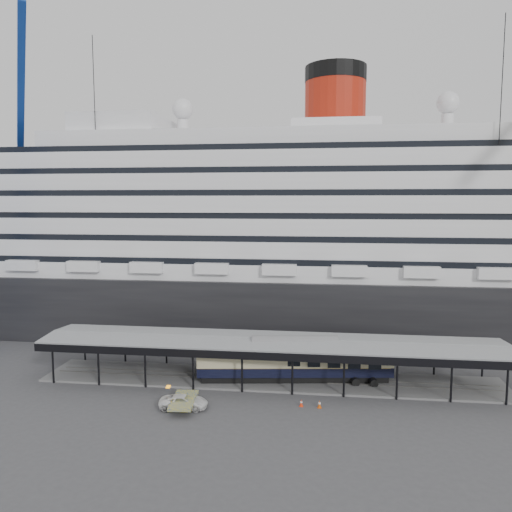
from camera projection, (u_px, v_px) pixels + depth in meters
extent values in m
plane|color=#3D3D40|center=(266.00, 396.00, 56.22)|extent=(200.00, 200.00, 0.00)
cube|color=black|center=(286.00, 298.00, 87.23)|extent=(130.00, 30.00, 10.00)
cylinder|color=#A61E0D|center=(335.00, 107.00, 82.68)|extent=(10.00, 10.00, 9.00)
cylinder|color=black|center=(336.00, 75.00, 82.11)|extent=(10.10, 10.10, 2.50)
sphere|color=silver|center=(183.00, 109.00, 85.93)|extent=(3.60, 3.60, 3.60)
sphere|color=silver|center=(448.00, 103.00, 80.39)|extent=(3.60, 3.60, 3.60)
cube|color=slate|center=(271.00, 380.00, 61.14)|extent=(56.00, 8.00, 0.24)
cube|color=slate|center=(270.00, 380.00, 60.41)|extent=(54.00, 0.08, 0.10)
cube|color=slate|center=(271.00, 376.00, 61.83)|extent=(54.00, 0.08, 0.10)
cube|color=black|center=(267.00, 357.00, 56.23)|extent=(56.00, 0.18, 0.90)
cube|color=black|center=(274.00, 335.00, 65.10)|extent=(56.00, 0.18, 0.90)
cube|color=slate|center=(271.00, 339.00, 60.59)|extent=(56.00, 9.00, 0.24)
cube|color=#1743B0|center=(21.00, 81.00, 72.33)|extent=(12.92, 17.86, 16.80)
cylinder|color=black|center=(98.00, 190.00, 78.77)|extent=(0.12, 0.12, 47.21)
cylinder|color=black|center=(497.00, 189.00, 69.80)|extent=(0.12, 0.12, 47.21)
imported|color=silver|center=(184.00, 402.00, 52.84)|extent=(5.28, 2.78, 1.42)
cube|color=black|center=(294.00, 377.00, 60.72)|extent=(22.54, 5.50, 0.75)
cube|color=black|center=(294.00, 369.00, 60.61)|extent=(23.65, 6.07, 1.17)
cube|color=beige|center=(295.00, 359.00, 60.47)|extent=(23.66, 6.11, 1.39)
cube|color=black|center=(295.00, 352.00, 60.37)|extent=(23.65, 6.07, 0.43)
cube|color=orange|center=(187.00, 405.00, 53.72)|extent=(0.41, 0.41, 0.03)
cone|color=orange|center=(187.00, 402.00, 53.68)|extent=(0.35, 0.35, 0.70)
cylinder|color=white|center=(187.00, 401.00, 53.68)|extent=(0.22, 0.22, 0.14)
cube|color=red|center=(301.00, 406.00, 53.44)|extent=(0.47, 0.47, 0.03)
cone|color=red|center=(301.00, 403.00, 53.40)|extent=(0.39, 0.39, 0.76)
cylinder|color=white|center=(301.00, 402.00, 53.39)|extent=(0.24, 0.24, 0.15)
cube|color=#CF4D0B|center=(319.00, 408.00, 53.06)|extent=(0.46, 0.46, 0.03)
cone|color=#CF4D0B|center=(319.00, 404.00, 53.02)|extent=(0.39, 0.39, 0.81)
cylinder|color=white|center=(320.00, 403.00, 53.01)|extent=(0.26, 0.26, 0.16)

